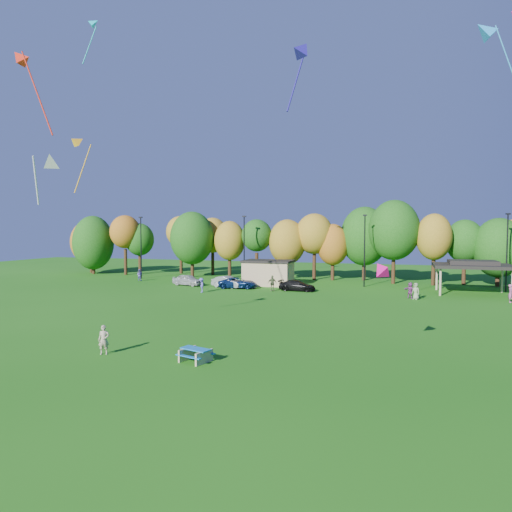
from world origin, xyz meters
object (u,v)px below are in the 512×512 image
(car_d, at_px, (297,286))
(car_a, at_px, (188,280))
(picnic_table, at_px, (196,354))
(car_b, at_px, (228,282))
(car_c, at_px, (238,283))
(kite_flyer, at_px, (104,340))

(car_d, bearing_deg, car_a, 89.09)
(picnic_table, distance_m, car_b, 31.75)
(car_a, relative_size, car_b, 0.99)
(car_a, relative_size, car_d, 0.98)
(car_b, bearing_deg, car_a, 103.88)
(car_b, height_order, car_c, car_b)
(kite_flyer, bearing_deg, car_d, 56.43)
(kite_flyer, relative_size, car_d, 0.39)
(car_a, xyz_separation_m, car_c, (7.08, -0.70, -0.06))
(car_c, bearing_deg, kite_flyer, 175.06)
(car_c, relative_size, car_d, 1.10)
(picnic_table, xyz_separation_m, car_a, (-15.44, 30.75, 0.29))
(kite_flyer, distance_m, car_d, 30.52)
(car_b, relative_size, car_c, 0.90)
(car_a, xyz_separation_m, car_b, (5.69, -0.53, -0.02))
(picnic_table, height_order, car_b, car_b)
(kite_flyer, relative_size, car_b, 0.40)
(car_c, xyz_separation_m, car_d, (7.47, -0.17, -0.03))
(kite_flyer, bearing_deg, car_c, 70.51)
(car_c, bearing_deg, car_b, 73.22)
(car_c, bearing_deg, car_d, -101.29)
(picnic_table, xyz_separation_m, car_b, (-9.75, 30.22, 0.28))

